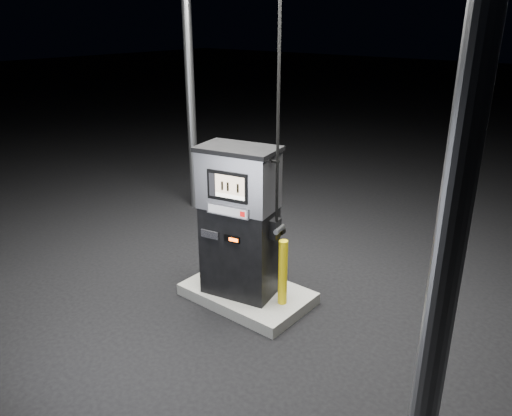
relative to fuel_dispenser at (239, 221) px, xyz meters
The scene contains 5 objects.
ground 1.13m from the fuel_dispenser, 71.07° to the left, with size 80.00×80.00×0.00m, color black.
pump_island 1.06m from the fuel_dispenser, 71.07° to the left, with size 1.60×1.00×0.15m, color slate.
fuel_dispenser is the anchor object (origin of this frame).
bollard_left 0.84m from the fuel_dispenser, 162.19° to the left, with size 0.14×0.14×1.03m, color yellow.
bollard_right 0.82m from the fuel_dispenser, 11.32° to the left, with size 0.11×0.11×0.84m, color yellow.
Camera 1 is at (3.66, -4.34, 3.46)m, focal length 35.00 mm.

